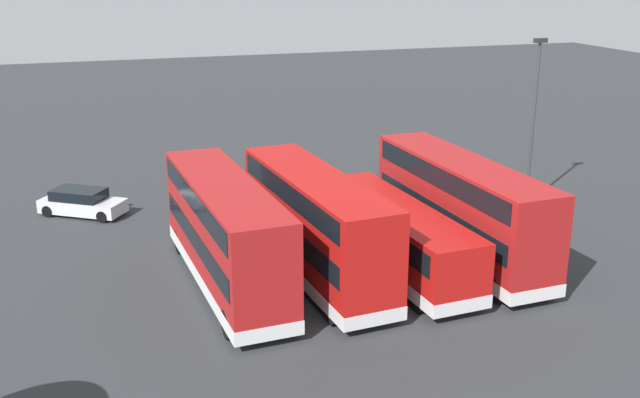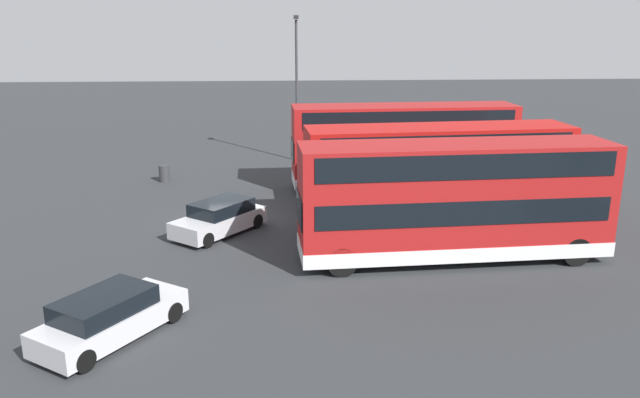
{
  "view_description": "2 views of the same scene",
  "coord_description": "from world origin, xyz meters",
  "px_view_note": "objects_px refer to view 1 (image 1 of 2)",
  "views": [
    {
      "loc": [
        10.76,
        37.13,
        13.06
      ],
      "look_at": [
        -0.11,
        4.41,
        1.97
      ],
      "focal_mm": 41.61,
      "sensor_mm": 36.0,
      "label": 1
    },
    {
      "loc": [
        27.68,
        2.24,
        8.88
      ],
      "look_at": [
        0.67,
        3.89,
        1.16
      ],
      "focal_mm": 35.14,
      "sensor_mm": 36.0,
      "label": 2
    }
  ],
  "objects_px": {
    "car_hatchback_silver": "(259,198)",
    "lamp_post_tall": "(534,112)",
    "waste_bin_yellow": "(387,169)",
    "bus_double_decker_near_end": "(460,206)",
    "bus_single_deck_second": "(396,235)",
    "car_small_green": "(82,202)",
    "bus_double_decker_fourth": "(225,231)",
    "bus_double_decker_third": "(316,223)"
  },
  "relations": [
    {
      "from": "bus_double_decker_fourth",
      "to": "waste_bin_yellow",
      "type": "relative_size",
      "value": 12.51
    },
    {
      "from": "car_hatchback_silver",
      "to": "waste_bin_yellow",
      "type": "height_order",
      "value": "car_hatchback_silver"
    },
    {
      "from": "bus_single_deck_second",
      "to": "car_hatchback_silver",
      "type": "bearing_deg",
      "value": -68.94
    },
    {
      "from": "bus_double_decker_near_end",
      "to": "bus_double_decker_fourth",
      "type": "xyz_separation_m",
      "value": [
        10.82,
        -0.12,
        -0.0
      ]
    },
    {
      "from": "car_hatchback_silver",
      "to": "car_small_green",
      "type": "relative_size",
      "value": 0.94
    },
    {
      "from": "bus_double_decker_fourth",
      "to": "car_small_green",
      "type": "relative_size",
      "value": 2.51
    },
    {
      "from": "bus_single_deck_second",
      "to": "bus_double_decker_third",
      "type": "relative_size",
      "value": 0.95
    },
    {
      "from": "car_hatchback_silver",
      "to": "waste_bin_yellow",
      "type": "distance_m",
      "value": 10.18
    },
    {
      "from": "bus_single_deck_second",
      "to": "car_small_green",
      "type": "height_order",
      "value": "bus_single_deck_second"
    },
    {
      "from": "car_small_green",
      "to": "bus_double_decker_third",
      "type": "bearing_deg",
      "value": 128.6
    },
    {
      "from": "bus_single_deck_second",
      "to": "waste_bin_yellow",
      "type": "distance_m",
      "value": 14.96
    },
    {
      "from": "bus_double_decker_fourth",
      "to": "waste_bin_yellow",
      "type": "xyz_separation_m",
      "value": [
        -13.01,
        -13.21,
        -1.97
      ]
    },
    {
      "from": "car_hatchback_silver",
      "to": "car_small_green",
      "type": "distance_m",
      "value": 9.5
    },
    {
      "from": "bus_double_decker_near_end",
      "to": "bus_single_deck_second",
      "type": "relative_size",
      "value": 1.09
    },
    {
      "from": "car_small_green",
      "to": "lamp_post_tall",
      "type": "distance_m",
      "value": 24.9
    },
    {
      "from": "bus_double_decker_third",
      "to": "car_small_green",
      "type": "distance_m",
      "value": 15.15
    },
    {
      "from": "bus_double_decker_fourth",
      "to": "car_hatchback_silver",
      "type": "height_order",
      "value": "bus_double_decker_fourth"
    },
    {
      "from": "bus_double_decker_near_end",
      "to": "bus_single_deck_second",
      "type": "bearing_deg",
      "value": 8.68
    },
    {
      "from": "bus_double_decker_fourth",
      "to": "lamp_post_tall",
      "type": "bearing_deg",
      "value": -163.26
    },
    {
      "from": "bus_single_deck_second",
      "to": "waste_bin_yellow",
      "type": "height_order",
      "value": "bus_single_deck_second"
    },
    {
      "from": "bus_single_deck_second",
      "to": "lamp_post_tall",
      "type": "relative_size",
      "value": 1.21
    },
    {
      "from": "bus_double_decker_fourth",
      "to": "waste_bin_yellow",
      "type": "bearing_deg",
      "value": -134.56
    },
    {
      "from": "bus_double_decker_third",
      "to": "car_small_green",
      "type": "relative_size",
      "value": 2.47
    },
    {
      "from": "waste_bin_yellow",
      "to": "bus_double_decker_near_end",
      "type": "bearing_deg",
      "value": 80.68
    },
    {
      "from": "bus_double_decker_third",
      "to": "bus_double_decker_near_end",
      "type": "bearing_deg",
      "value": -178.67
    },
    {
      "from": "car_hatchback_silver",
      "to": "waste_bin_yellow",
      "type": "bearing_deg",
      "value": -156.77
    },
    {
      "from": "bus_single_deck_second",
      "to": "bus_double_decker_fourth",
      "type": "distance_m",
      "value": 7.51
    },
    {
      "from": "bus_double_decker_near_end",
      "to": "bus_double_decker_third",
      "type": "bearing_deg",
      "value": 1.33
    },
    {
      "from": "car_hatchback_silver",
      "to": "bus_double_decker_near_end",
      "type": "bearing_deg",
      "value": 127.59
    },
    {
      "from": "bus_single_deck_second",
      "to": "bus_double_decker_fourth",
      "type": "height_order",
      "value": "bus_double_decker_fourth"
    },
    {
      "from": "bus_single_deck_second",
      "to": "bus_double_decker_fourth",
      "type": "xyz_separation_m",
      "value": [
        7.44,
        -0.63,
        0.83
      ]
    },
    {
      "from": "lamp_post_tall",
      "to": "waste_bin_yellow",
      "type": "relative_size",
      "value": 9.7
    },
    {
      "from": "bus_double_decker_near_end",
      "to": "bus_double_decker_fourth",
      "type": "height_order",
      "value": "same"
    },
    {
      "from": "bus_single_deck_second",
      "to": "car_hatchback_silver",
      "type": "relative_size",
      "value": 2.5
    },
    {
      "from": "bus_double_decker_third",
      "to": "car_small_green",
      "type": "bearing_deg",
      "value": -51.4
    },
    {
      "from": "bus_double_decker_near_end",
      "to": "car_small_green",
      "type": "bearing_deg",
      "value": -35.31
    },
    {
      "from": "bus_double_decker_near_end",
      "to": "lamp_post_tall",
      "type": "height_order",
      "value": "lamp_post_tall"
    },
    {
      "from": "bus_double_decker_fourth",
      "to": "car_hatchback_silver",
      "type": "distance_m",
      "value": 10.05
    },
    {
      "from": "bus_double_decker_near_end",
      "to": "car_small_green",
      "type": "height_order",
      "value": "bus_double_decker_near_end"
    },
    {
      "from": "car_hatchback_silver",
      "to": "lamp_post_tall",
      "type": "distance_m",
      "value": 15.67
    },
    {
      "from": "bus_double_decker_near_end",
      "to": "bus_single_deck_second",
      "type": "xyz_separation_m",
      "value": [
        3.38,
        0.52,
        -0.83
      ]
    },
    {
      "from": "car_hatchback_silver",
      "to": "lamp_post_tall",
      "type": "height_order",
      "value": "lamp_post_tall"
    }
  ]
}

